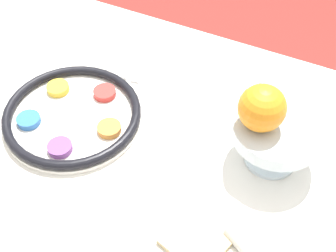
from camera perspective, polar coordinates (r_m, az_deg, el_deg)
dining_table at (r=1.24m, az=2.76°, el=-14.56°), size 1.49×0.80×0.71m
seder_plate at (r=1.02m, az=-11.58°, el=1.32°), size 0.30×0.30×0.03m
fruit_stand at (r=0.91m, az=13.08°, el=-0.91°), size 0.17×0.17×0.10m
orange_fruit at (r=0.85m, az=11.40°, el=2.16°), size 0.09×0.09×0.09m
bread_plate at (r=0.84m, az=3.55°, el=-13.87°), size 0.18×0.18×0.02m
cup_near at (r=1.04m, az=12.33°, el=4.01°), size 0.06×0.06×0.08m
fork_left at (r=1.16m, az=-3.97°, el=8.52°), size 0.04×0.17×0.01m
fork_right at (r=1.15m, az=-2.64°, el=8.11°), size 0.04×0.17×0.01m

